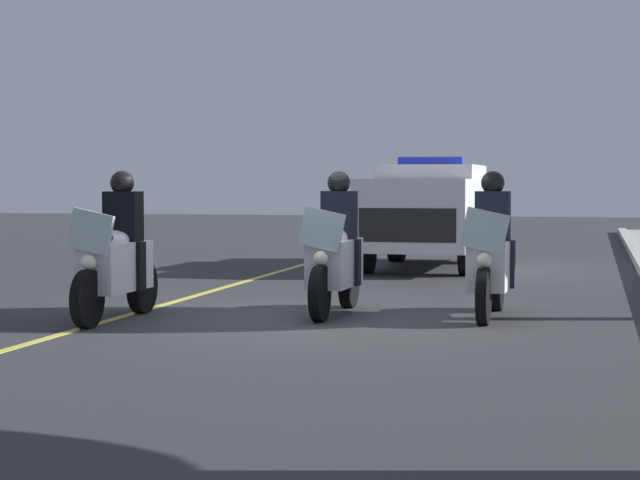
{
  "coord_description": "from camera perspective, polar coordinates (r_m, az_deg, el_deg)",
  "views": [
    {
      "loc": [
        12.93,
        3.14,
        1.59
      ],
      "look_at": [
        -0.28,
        0.0,
        0.9
      ],
      "focal_mm": 64.24,
      "sensor_mm": 36.0,
      "label": 1
    }
  ],
  "objects": [
    {
      "name": "police_motorcycle_lead_left",
      "position": [
        13.31,
        -10.11,
        -0.97
      ],
      "size": [
        2.14,
        0.56,
        1.72
      ],
      "color": "black",
      "rests_on": "ground"
    },
    {
      "name": "police_suv",
      "position": [
        21.2,
        5.5,
        1.48
      ],
      "size": [
        4.94,
        2.14,
        2.05
      ],
      "color": "silver",
      "rests_on": "ground"
    },
    {
      "name": "police_motorcycle_trailing",
      "position": [
        13.54,
        8.5,
        -0.89
      ],
      "size": [
        2.14,
        0.56,
        1.72
      ],
      "color": "black",
      "rests_on": "ground"
    },
    {
      "name": "ground_plane",
      "position": [
        13.4,
        -0.27,
        -3.91
      ],
      "size": [
        80.0,
        80.0,
        0.0
      ],
      "primitive_type": "plane",
      "color": "#333335"
    },
    {
      "name": "police_motorcycle_lead_right",
      "position": [
        13.71,
        0.77,
        -0.81
      ],
      "size": [
        2.14,
        0.56,
        1.72
      ],
      "color": "black",
      "rests_on": "ground"
    },
    {
      "name": "lane_stripe_center",
      "position": [
        14.09,
        -9.16,
        -3.59
      ],
      "size": [
        48.0,
        0.12,
        0.01
      ],
      "primitive_type": "cube",
      "color": "#E0D14C",
      "rests_on": "ground"
    }
  ]
}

